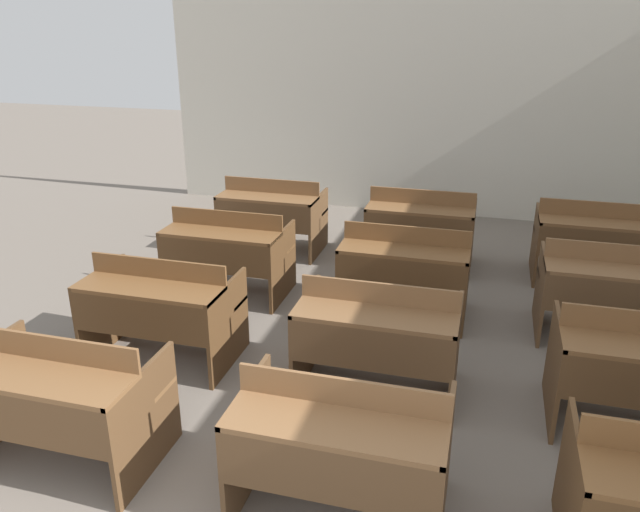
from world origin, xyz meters
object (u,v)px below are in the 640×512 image
object	(u,v)px
bench_back_center	(421,225)
bench_back_right	(594,239)
bench_second_left	(160,306)
bench_third_right	(612,289)
bench_front_center	(341,443)
bench_front_left	(59,395)
bench_back_left	(272,212)
bench_second_center	(378,334)
bench_third_center	(405,268)
bench_third_left	(227,250)

from	to	relation	value
bench_back_center	bench_back_right	xyz separation A→B (m)	(1.67, 0.01, 0.00)
bench_second_left	bench_third_right	distance (m)	3.51
bench_front_center	bench_third_right	world-z (taller)	same
bench_front_left	bench_third_right	world-z (taller)	same
bench_front_left	bench_back_right	distance (m)	4.91
bench_second_left	bench_front_center	bearing A→B (deg)	-35.49
bench_front_left	bench_back_left	world-z (taller)	same
bench_back_center	bench_back_right	size ratio (longest dim) A/B	1.00
bench_third_right	bench_back_center	xyz separation A→B (m)	(-1.65, 1.20, 0.00)
bench_second_center	bench_back_left	size ratio (longest dim) A/B	1.00
bench_front_left	bench_back_left	distance (m)	3.64
bench_third_right	bench_back_center	world-z (taller)	same
bench_front_left	bench_third_center	world-z (taller)	same
bench_back_left	bench_back_center	world-z (taller)	same
bench_front_center	bench_back_right	world-z (taller)	same
bench_back_left	bench_third_center	bearing A→B (deg)	-36.45
bench_second_left	bench_back_right	xyz separation A→B (m)	(3.30, 2.44, 0.00)
bench_back_left	bench_back_center	size ratio (longest dim) A/B	1.00
bench_third_center	bench_back_left	xyz separation A→B (m)	(-1.63, 1.21, 0.00)
bench_back_left	bench_back_center	xyz separation A→B (m)	(1.63, -0.00, 0.00)
bench_front_left	bench_third_left	size ratio (longest dim) A/B	1.00
bench_second_center	bench_front_center	bearing A→B (deg)	-88.58
bench_third_left	bench_third_center	size ratio (longest dim) A/B	1.00
bench_third_left	bench_front_left	bearing A→B (deg)	-89.74
bench_front_left	bench_third_center	distance (m)	2.93
bench_third_center	bench_back_right	world-z (taller)	same
bench_second_left	bench_back_right	bearing A→B (deg)	36.47
bench_second_center	bench_third_right	world-z (taller)	same
bench_second_left	bench_second_center	bearing A→B (deg)	0.06
bench_third_left	bench_back_left	size ratio (longest dim) A/B	1.00
bench_back_right	bench_second_center	bearing A→B (deg)	-124.31
bench_third_left	bench_third_right	distance (m)	3.28
bench_second_center	bench_back_center	world-z (taller)	same
bench_front_center	bench_back_right	size ratio (longest dim) A/B	1.00
bench_front_left	bench_second_center	distance (m)	2.02
bench_second_left	bench_back_center	bearing A→B (deg)	56.08
bench_back_right	bench_front_center	bearing A→B (deg)	-114.25
bench_third_right	bench_back_right	world-z (taller)	same
bench_front_left	bench_third_right	size ratio (longest dim) A/B	1.00
bench_third_right	bench_back_left	world-z (taller)	same
bench_second_center	bench_back_center	distance (m)	2.43
bench_second_center	bench_third_center	xyz separation A→B (m)	(0.01, 1.23, 0.00)
bench_third_right	bench_second_left	bearing A→B (deg)	-159.47
bench_second_center	bench_third_right	bearing A→B (deg)	36.70
bench_front_center	bench_third_center	size ratio (longest dim) A/B	1.00
bench_second_left	bench_third_left	xyz separation A→B (m)	(0.01, 1.23, 0.00)
bench_third_left	bench_third_right	xyz separation A→B (m)	(3.28, 0.00, 0.00)
bench_front_center	bench_back_left	distance (m)	3.99
bench_third_center	bench_back_left	distance (m)	2.03
bench_back_left	bench_back_right	xyz separation A→B (m)	(3.29, 0.00, 0.00)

